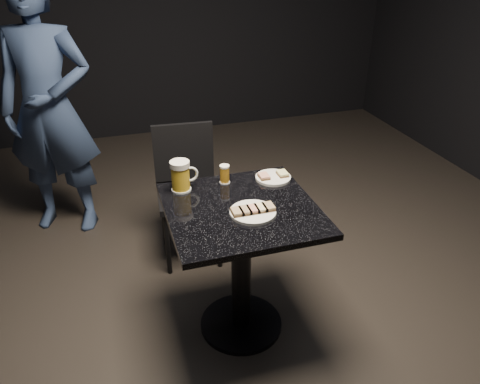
% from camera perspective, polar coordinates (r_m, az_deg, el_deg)
% --- Properties ---
extents(floor, '(6.00, 6.00, 0.00)m').
position_cam_1_polar(floor, '(2.66, 0.13, -15.87)').
color(floor, black).
rests_on(floor, ground).
extents(plate_large, '(0.21, 0.21, 0.01)m').
position_cam_1_polar(plate_large, '(2.14, 1.58, -2.49)').
color(plate_large, silver).
rests_on(plate_large, table).
extents(plate_small, '(0.19, 0.19, 0.01)m').
position_cam_1_polar(plate_small, '(2.45, 4.06, 1.76)').
color(plate_small, white).
rests_on(plate_small, table).
extents(patron, '(0.74, 0.61, 1.75)m').
position_cam_1_polar(patron, '(3.34, -22.32, 9.34)').
color(patron, '#202B4E').
rests_on(patron, floor).
extents(table, '(0.70, 0.70, 0.75)m').
position_cam_1_polar(table, '(2.33, 0.15, -6.97)').
color(table, black).
rests_on(table, floor).
extents(beer_mug, '(0.14, 0.10, 0.16)m').
position_cam_1_polar(beer_mug, '(2.32, -7.21, 1.97)').
color(beer_mug, silver).
rests_on(beer_mug, table).
extents(beer_tumbler, '(0.05, 0.05, 0.10)m').
position_cam_1_polar(beer_tumbler, '(2.39, -1.88, 2.18)').
color(beer_tumbler, white).
rests_on(beer_tumbler, table).
extents(chair, '(0.41, 0.41, 0.86)m').
position_cam_1_polar(chair, '(2.95, -6.48, 0.95)').
color(chair, black).
rests_on(chair, floor).
extents(canapes_on_plate_large, '(0.20, 0.07, 0.02)m').
position_cam_1_polar(canapes_on_plate_large, '(2.13, 1.58, -2.11)').
color(canapes_on_plate_large, '#4C3521').
rests_on(canapes_on_plate_large, plate_large).
extents(canapes_on_plate_small, '(0.15, 0.07, 0.02)m').
position_cam_1_polar(canapes_on_plate_small, '(2.44, 4.07, 2.10)').
color(canapes_on_plate_small, '#4C3521').
rests_on(canapes_on_plate_small, plate_small).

